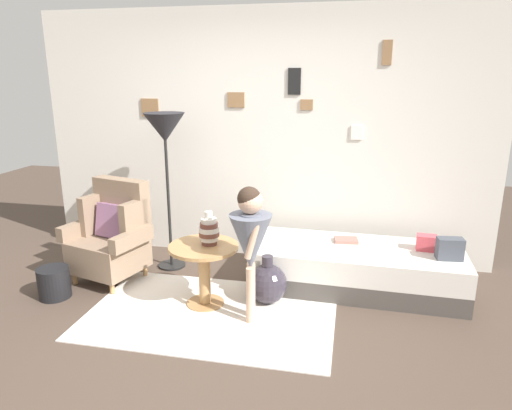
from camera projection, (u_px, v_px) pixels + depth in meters
ground_plane at (209, 350)px, 3.36m from camera, size 12.00×12.00×0.00m
gallery_wall at (262, 138)px, 4.84m from camera, size 4.80×0.12×2.60m
rug at (211, 313)px, 3.87m from camera, size 2.05×1.30×0.01m
armchair at (112, 236)px, 4.45m from camera, size 0.86×0.73×0.97m
daybed at (357, 268)px, 4.31m from camera, size 1.93×0.86×0.40m
pillow_head at (450, 249)px, 3.96m from camera, size 0.23×0.14×0.19m
pillow_mid at (427, 243)px, 4.17m from camera, size 0.18×0.13×0.14m
side_table at (204, 262)px, 3.93m from camera, size 0.60×0.60×0.55m
vase_striped at (209, 231)px, 3.87m from camera, size 0.17×0.17×0.29m
floor_lamp at (165, 134)px, 4.47m from camera, size 0.40×0.40×1.59m
person_child at (251, 237)px, 3.59m from camera, size 0.34×0.34×1.12m
book_on_daybed at (346, 240)px, 4.40m from camera, size 0.24×0.19×0.03m
demijohn_near at (267, 283)px, 4.03m from camera, size 0.35×0.35×0.43m
magazine_basket at (54, 283)px, 4.13m from camera, size 0.28×0.28×0.28m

